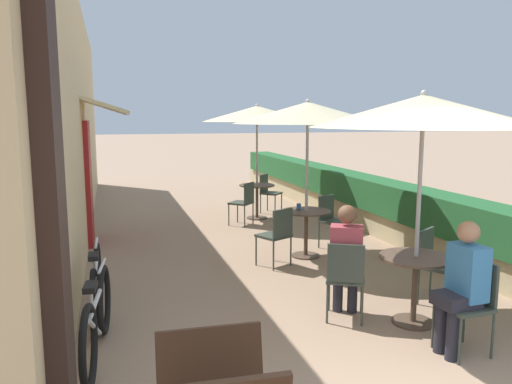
# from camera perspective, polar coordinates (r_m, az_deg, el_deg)

# --- Properties ---
(cafe_facade_wall) EXTENTS (0.98, 14.28, 4.20)m
(cafe_facade_wall) POSITION_cam_1_polar(r_m,az_deg,el_deg) (9.54, -19.67, 7.65)
(cafe_facade_wall) COLOR #D6B784
(cafe_facade_wall) RESTS_ON ground_plane
(planter_hedge) EXTENTS (0.60, 13.28, 1.01)m
(planter_hedge) POSITION_cam_1_polar(r_m,az_deg,el_deg) (10.81, 10.04, -0.19)
(planter_hedge) COLOR tan
(planter_hedge) RESTS_ON ground_plane
(patio_table_near) EXTENTS (0.76, 0.76, 0.73)m
(patio_table_near) POSITION_cam_1_polar(r_m,az_deg,el_deg) (5.55, 17.73, -9.08)
(patio_table_near) COLOR brown
(patio_table_near) RESTS_ON ground_plane
(patio_umbrella_near) EXTENTS (2.29, 2.29, 2.43)m
(patio_umbrella_near) POSITION_cam_1_polar(r_m,az_deg,el_deg) (5.30, 18.58, 8.74)
(patio_umbrella_near) COLOR #B7B7BC
(patio_umbrella_near) RESTS_ON ground_plane
(cafe_chair_near_left) EXTENTS (0.42, 0.42, 0.87)m
(cafe_chair_near_left) POSITION_cam_1_polar(r_m,az_deg,el_deg) (5.08, 23.35, -11.14)
(cafe_chair_near_left) COLOR #384238
(cafe_chair_near_left) RESTS_ON ground_plane
(seated_patron_near_left) EXTENTS (0.41, 0.35, 1.25)m
(seated_patron_near_left) POSITION_cam_1_polar(r_m,az_deg,el_deg) (4.95, 22.50, -9.51)
(seated_patron_near_left) COLOR #23232D
(seated_patron_near_left) RESTS_ON ground_plane
(cafe_chair_near_right) EXTENTS (0.55, 0.55, 0.87)m
(cafe_chair_near_right) POSITION_cam_1_polar(r_m,az_deg,el_deg) (6.22, 19.72, -7.33)
(cafe_chair_near_right) COLOR #384238
(cafe_chair_near_right) RESTS_ON ground_plane
(cafe_chair_near_back) EXTENTS (0.54, 0.54, 0.87)m
(cafe_chair_near_back) POSITION_cam_1_polar(r_m,az_deg,el_deg) (5.44, 10.19, -9.24)
(cafe_chair_near_back) COLOR #384238
(cafe_chair_near_back) RESTS_ON ground_plane
(seated_patron_near_back) EXTENTS (0.47, 0.50, 1.25)m
(seated_patron_near_back) POSITION_cam_1_polar(r_m,az_deg,el_deg) (5.50, 10.26, -7.20)
(seated_patron_near_back) COLOR #23232D
(seated_patron_near_back) RESTS_ON ground_plane
(patio_table_mid) EXTENTS (0.76, 0.76, 0.73)m
(patio_table_mid) POSITION_cam_1_polar(r_m,az_deg,el_deg) (7.80, 5.75, -3.61)
(patio_table_mid) COLOR brown
(patio_table_mid) RESTS_ON ground_plane
(patio_umbrella_mid) EXTENTS (2.29, 2.29, 2.43)m
(patio_umbrella_mid) POSITION_cam_1_polar(r_m,az_deg,el_deg) (7.62, 5.94, 8.98)
(patio_umbrella_mid) COLOR #B7B7BC
(patio_umbrella_mid) RESTS_ON ground_plane
(cafe_chair_mid_left) EXTENTS (0.54, 0.54, 0.87)m
(cafe_chair_mid_left) POSITION_cam_1_polar(r_m,az_deg,el_deg) (7.23, 2.45, -4.60)
(cafe_chair_mid_left) COLOR #384238
(cafe_chair_mid_left) RESTS_ON ground_plane
(cafe_chair_mid_right) EXTENTS (0.54, 0.54, 0.87)m
(cafe_chair_mid_right) POSITION_cam_1_polar(r_m,az_deg,el_deg) (8.39, 8.58, -2.84)
(cafe_chair_mid_right) COLOR #384238
(cafe_chair_mid_right) RESTS_ON ground_plane
(coffee_cup_mid) EXTENTS (0.07, 0.07, 0.09)m
(coffee_cup_mid) POSITION_cam_1_polar(r_m,az_deg,el_deg) (7.85, 4.91, -1.65)
(coffee_cup_mid) COLOR teal
(coffee_cup_mid) RESTS_ON patio_table_mid
(patio_table_far) EXTENTS (0.76, 0.76, 0.73)m
(patio_table_far) POSITION_cam_1_polar(r_m,az_deg,el_deg) (10.64, 0.11, -0.27)
(patio_table_far) COLOR brown
(patio_table_far) RESTS_ON ground_plane
(patio_umbrella_far) EXTENTS (2.29, 2.29, 2.43)m
(patio_umbrella_far) POSITION_cam_1_polar(r_m,az_deg,el_deg) (10.51, 0.11, 8.93)
(patio_umbrella_far) COLOR #B7B7BC
(patio_umbrella_far) RESTS_ON ground_plane
(cafe_chair_far_left) EXTENTS (0.57, 0.57, 0.87)m
(cafe_chair_far_left) POSITION_cam_1_polar(r_m,az_deg,el_deg) (11.31, 1.40, 0.23)
(cafe_chair_far_left) COLOR #384238
(cafe_chair_far_left) RESTS_ON ground_plane
(cafe_chair_far_right) EXTENTS (0.57, 0.57, 0.87)m
(cafe_chair_far_right) POSITION_cam_1_polar(r_m,az_deg,el_deg) (9.98, -1.35, -0.91)
(cafe_chair_far_right) COLOR #384238
(cafe_chair_far_right) RESTS_ON ground_plane
(bicycle_leaning) EXTENTS (0.24, 1.76, 0.79)m
(bicycle_leaning) POSITION_cam_1_polar(r_m,az_deg,el_deg) (4.85, -17.70, -13.68)
(bicycle_leaning) COLOR black
(bicycle_leaning) RESTS_ON ground_plane
(bicycle_second) EXTENTS (0.10, 1.75, 0.77)m
(bicycle_second) POSITION_cam_1_polar(r_m,az_deg,el_deg) (5.84, -17.79, -9.94)
(bicycle_second) COLOR black
(bicycle_second) RESTS_ON ground_plane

